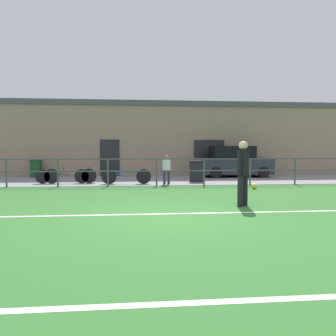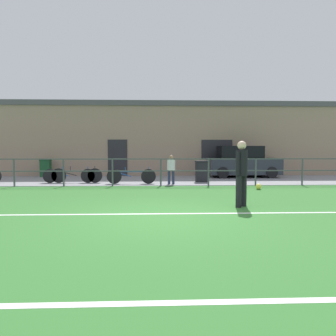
# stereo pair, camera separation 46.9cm
# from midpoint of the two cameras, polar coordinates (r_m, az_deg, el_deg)

# --- Properties ---
(ground) EXTENTS (60.00, 44.00, 0.04)m
(ground) POSITION_cam_midpoint_polar(r_m,az_deg,el_deg) (6.97, -1.47, -9.22)
(ground) COLOR #33702D
(field_line_touchline) EXTENTS (36.00, 0.11, 0.00)m
(field_line_touchline) POSITION_cam_midpoint_polar(r_m,az_deg,el_deg) (7.31, -1.65, -8.45)
(field_line_touchline) COLOR white
(field_line_touchline) RESTS_ON ground
(field_line_hash) EXTENTS (36.00, 0.11, 0.00)m
(field_line_hash) POSITION_cam_midpoint_polar(r_m,az_deg,el_deg) (3.30, 3.18, -23.54)
(field_line_hash) COLOR white
(field_line_hash) RESTS_ON ground
(pavement_strip) EXTENTS (48.00, 5.00, 0.02)m
(pavement_strip) POSITION_cam_midpoint_polar(r_m,az_deg,el_deg) (15.37, -3.47, -2.23)
(pavement_strip) COLOR gray
(pavement_strip) RESTS_ON ground
(perimeter_fence) EXTENTS (36.07, 0.07, 1.15)m
(perimeter_fence) POSITION_cam_midpoint_polar(r_m,az_deg,el_deg) (12.82, -3.17, -0.03)
(perimeter_fence) COLOR #474C51
(perimeter_fence) RESTS_ON ground
(clubhouse_facade) EXTENTS (28.00, 2.56, 4.34)m
(clubhouse_facade) POSITION_cam_midpoint_polar(r_m,az_deg,el_deg) (19.01, -3.81, 5.36)
(clubhouse_facade) COLOR gray
(clubhouse_facade) RESTS_ON ground
(player_goalkeeper) EXTENTS (0.37, 0.36, 1.73)m
(player_goalkeeper) POSITION_cam_midpoint_polar(r_m,az_deg,el_deg) (8.36, 12.11, -0.24)
(player_goalkeeper) COLOR black
(player_goalkeeper) RESTS_ON ground
(soccer_ball_match) EXTENTS (0.22, 0.22, 0.22)m
(soccer_ball_match) POSITION_cam_midpoint_polar(r_m,az_deg,el_deg) (12.29, 14.57, -3.25)
(soccer_ball_match) COLOR #E5E04C
(soccer_ball_match) RESTS_ON ground
(spectator_child) EXTENTS (0.34, 0.22, 1.26)m
(spectator_child) POSITION_cam_midpoint_polar(r_m,az_deg,el_deg) (13.37, -1.28, 0.06)
(spectator_child) COLOR #232D4C
(spectator_child) RESTS_ON pavement_strip
(parked_car_red) EXTENTS (3.81, 1.85, 1.70)m
(parked_car_red) POSITION_cam_midpoint_polar(r_m,az_deg,el_deg) (17.48, 11.40, 1.03)
(parked_car_red) COLOR #282D38
(parked_car_red) RESTS_ON pavement_strip
(bicycle_parked_0) EXTENTS (2.33, 0.04, 0.73)m
(bicycle_parked_0) POSITION_cam_midpoint_polar(r_m,az_deg,el_deg) (14.52, -19.84, -1.39)
(bicycle_parked_0) COLOR black
(bicycle_parked_0) RESTS_ON pavement_strip
(bicycle_parked_1) EXTENTS (2.15, 0.04, 0.74)m
(bicycle_parked_1) POSITION_cam_midpoint_polar(r_m,az_deg,el_deg) (13.60, -8.70, -1.52)
(bicycle_parked_1) COLOR black
(bicycle_parked_1) RESTS_ON pavement_strip
(bicycle_parked_3) EXTENTS (2.27, 0.04, 0.75)m
(bicycle_parked_3) POSITION_cam_midpoint_polar(r_m,az_deg,el_deg) (14.43, -18.48, -1.35)
(bicycle_parked_3) COLOR black
(bicycle_parked_3) RESTS_ON pavement_strip
(trash_bin_0) EXTENTS (0.60, 0.51, 0.98)m
(trash_bin_0) POSITION_cam_midpoint_polar(r_m,az_deg,el_deg) (14.47, 4.33, -0.57)
(trash_bin_0) COLOR black
(trash_bin_0) RESTS_ON pavement_strip
(trash_bin_1) EXTENTS (0.54, 0.46, 0.96)m
(trash_bin_1) POSITION_cam_midpoint_polar(r_m,az_deg,el_deg) (18.28, -23.86, -0.08)
(trash_bin_1) COLOR #194C28
(trash_bin_1) RESTS_ON pavement_strip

